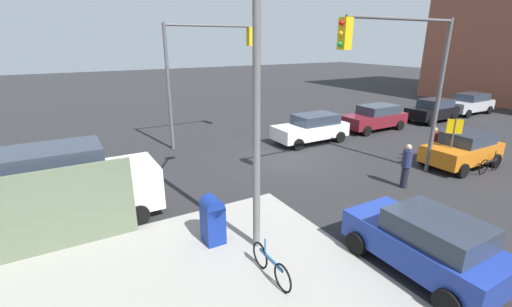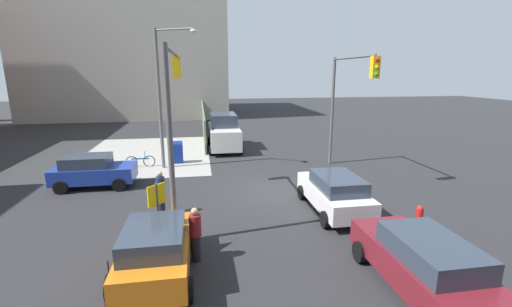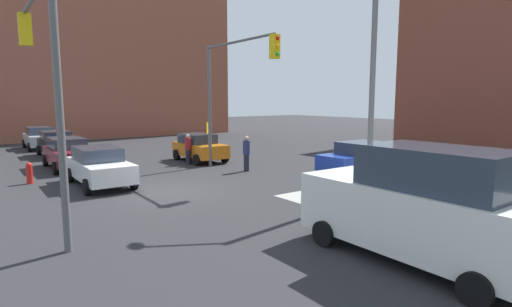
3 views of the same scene
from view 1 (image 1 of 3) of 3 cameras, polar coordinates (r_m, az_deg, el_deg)
name	(u,v)px [view 1 (image 1 of 3)]	position (r m, az deg, el deg)	size (l,w,h in m)	color
ground_plane	(288,159)	(17.23, 5.40, -0.88)	(120.00, 120.00, 0.00)	#28282B
traffic_signal_nw_corner	(407,68)	(14.62, 23.89, 12.97)	(5.99, 0.36, 6.50)	#59595B
traffic_signal_se_corner	(203,61)	(19.07, -8.78, 15.03)	(5.22, 0.36, 6.50)	#59595B
street_lamp_corner	(256,79)	(8.99, 0.05, 12.32)	(1.54, 2.38, 8.00)	slate
warning_sign_two_way	(453,135)	(17.52, 29.99, 2.63)	(0.48, 0.48, 2.40)	#4C4C4C
mailbox_blue	(213,218)	(10.11, -7.23, -10.68)	(0.56, 0.64, 1.43)	navy
fire_hydrant	(314,122)	(23.24, 9.59, 5.24)	(0.26, 0.26, 0.94)	red
sedan_blue	(426,242)	(9.82, 26.45, -13.08)	(2.02, 3.86, 1.62)	#1E389E
coupe_orange	(463,149)	(18.64, 31.23, 0.68)	(3.88, 2.02, 1.62)	orange
hatchback_maroon	(375,117)	(23.90, 19.18, 5.72)	(4.50, 2.02, 1.62)	maroon
coupe_silver	(469,103)	(32.59, 31.99, 7.10)	(4.41, 2.02, 1.62)	#B7BABF
sedan_black	(433,110)	(28.06, 27.36, 6.43)	(3.87, 2.02, 1.62)	black
coupe_white	(311,128)	(20.04, 9.23, 4.23)	(4.41, 2.02, 1.62)	white
van_white_delivery	(65,188)	(12.23, -29.25, -5.04)	(5.40, 2.32, 2.62)	white
pedestrian_crossing	(433,144)	(18.58, 27.39, 1.42)	(0.36, 0.36, 1.72)	maroon
pedestrian_waiting	(406,165)	(14.78, 23.76, -1.80)	(0.36, 0.36, 1.81)	navy
bicycle_leaning_on_fence	(271,265)	(8.92, 2.47, -18.13)	(0.05, 1.75, 0.97)	black
bicycle_at_crosswalk	(490,165)	(18.60, 34.44, -1.55)	(1.75, 0.05, 0.97)	black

